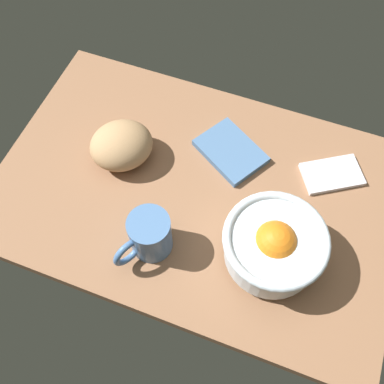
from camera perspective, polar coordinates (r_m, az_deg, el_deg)
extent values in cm
cube|color=#895E41|center=(93.46, 0.57, -0.14)|extent=(83.14, 54.12, 3.00)
cylinder|color=silver|center=(86.50, 9.87, -8.04)|extent=(10.52, 10.52, 1.58)
cylinder|color=silver|center=(82.40, 10.35, -6.95)|extent=(17.36, 17.36, 7.34)
torus|color=silver|center=(79.06, 10.77, -5.96)|extent=(18.96, 18.96, 1.60)
sphere|color=orange|center=(80.94, 10.45, -6.39)|extent=(7.39, 7.39, 7.39)
sphere|color=orange|center=(80.92, 10.53, -6.52)|extent=(7.17, 7.17, 7.17)
sphere|color=orange|center=(80.76, 10.55, -6.47)|extent=(8.20, 8.20, 8.20)
sphere|color=orange|center=(80.80, 10.54, -6.48)|extent=(7.94, 7.94, 7.94)
ellipsoid|color=tan|center=(94.01, -9.04, 5.93)|extent=(17.67, 17.59, 8.46)
cube|color=#486C97|center=(96.55, 4.97, 5.23)|extent=(17.29, 15.94, 1.54)
cube|color=silver|center=(97.89, 17.50, 2.17)|extent=(14.30, 12.83, 1.06)
cylinder|color=#4970A3|center=(82.88, -5.37, -5.42)|extent=(7.97, 7.97, 9.59)
torus|color=#4970A3|center=(82.03, -8.17, -7.63)|extent=(4.05, 6.40, 6.57)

